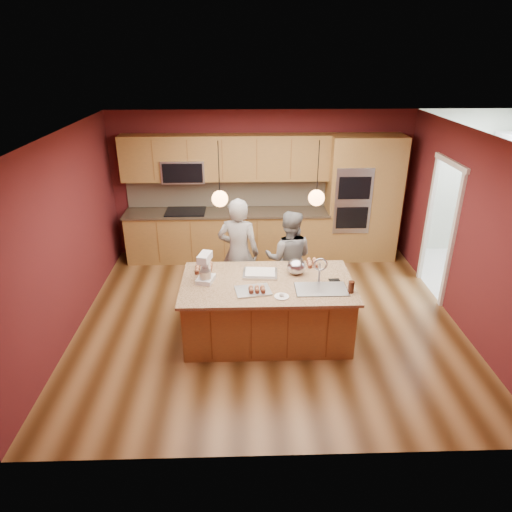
{
  "coord_description": "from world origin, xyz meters",
  "views": [
    {
      "loc": [
        -0.36,
        -5.77,
        3.68
      ],
      "look_at": [
        -0.18,
        -0.1,
        1.08
      ],
      "focal_mm": 32.0,
      "sensor_mm": 36.0,
      "label": 1
    }
  ],
  "objects_px": {
    "person_right": "(289,259)",
    "stand_mixer": "(205,269)",
    "island": "(268,308)",
    "person_left": "(239,253)",
    "mixing_bowl": "(296,267)"
  },
  "relations": [
    {
      "from": "person_right",
      "to": "stand_mixer",
      "type": "relative_size",
      "value": 3.88
    },
    {
      "from": "island",
      "to": "person_right",
      "type": "xyz_separation_m",
      "value": [
        0.36,
        0.9,
        0.33
      ]
    },
    {
      "from": "person_left",
      "to": "person_right",
      "type": "xyz_separation_m",
      "value": [
        0.76,
        0.0,
        -0.1
      ]
    },
    {
      "from": "island",
      "to": "person_left",
      "type": "distance_m",
      "value": 1.07
    },
    {
      "from": "person_right",
      "to": "person_left",
      "type": "bearing_deg",
      "value": 9.39
    },
    {
      "from": "stand_mixer",
      "to": "mixing_bowl",
      "type": "relative_size",
      "value": 1.51
    },
    {
      "from": "stand_mixer",
      "to": "person_left",
      "type": "bearing_deg",
      "value": 76.76
    },
    {
      "from": "island",
      "to": "mixing_bowl",
      "type": "relative_size",
      "value": 8.84
    },
    {
      "from": "island",
      "to": "stand_mixer",
      "type": "bearing_deg",
      "value": 175.68
    },
    {
      "from": "island",
      "to": "person_right",
      "type": "height_order",
      "value": "person_right"
    },
    {
      "from": "person_left",
      "to": "stand_mixer",
      "type": "xyz_separation_m",
      "value": [
        -0.43,
        -0.83,
        0.15
      ]
    },
    {
      "from": "island",
      "to": "person_right",
      "type": "distance_m",
      "value": 1.02
    },
    {
      "from": "person_right",
      "to": "mixing_bowl",
      "type": "distance_m",
      "value": 0.68
    },
    {
      "from": "island",
      "to": "mixing_bowl",
      "type": "distance_m",
      "value": 0.69
    },
    {
      "from": "stand_mixer",
      "to": "mixing_bowl",
      "type": "height_order",
      "value": "stand_mixer"
    }
  ]
}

